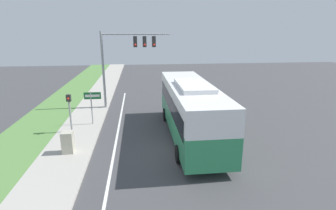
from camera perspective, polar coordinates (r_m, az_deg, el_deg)
ground_plane at (r=15.05m, az=2.22°, el=-10.19°), size 80.00×80.00×0.00m
sidewalk at (r=15.42m, az=-21.61°, el=-10.46°), size 2.80×80.00×0.12m
grass_verge at (r=16.56m, az=-32.52°, el=-10.12°), size 3.60×80.00×0.10m
lane_divider_near at (r=14.97m, az=-11.78°, el=-10.67°), size 0.14×30.00×0.01m
bus at (r=16.50m, az=4.91°, el=-0.32°), size 2.78×10.77×3.65m
signal_gantry at (r=22.85m, az=-9.18°, el=11.17°), size 5.81×0.41×6.58m
pedestrian_signal at (r=18.19m, az=-20.65°, el=-0.40°), size 0.28×0.34×2.65m
street_sign at (r=19.26m, az=-16.19°, el=0.68°), size 1.18×0.08×2.50m
utility_cabinet at (r=15.50m, az=-20.95°, el=-7.57°), size 0.60×0.60×1.20m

